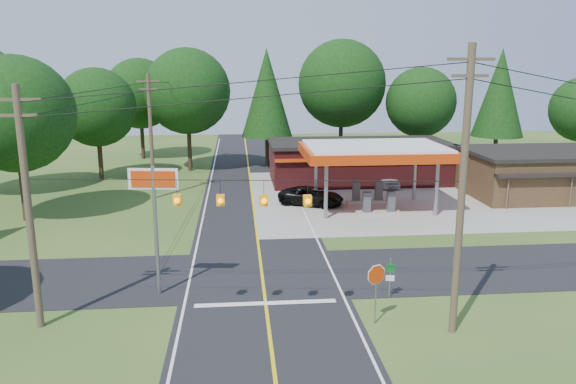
{
  "coord_description": "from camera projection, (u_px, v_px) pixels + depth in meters",
  "views": [
    {
      "loc": [
        -1.16,
        -27.49,
        10.74
      ],
      "look_at": [
        2.0,
        7.0,
        2.8
      ],
      "focal_mm": 35.0,
      "sensor_mm": 36.0,
      "label": 1
    }
  ],
  "objects": [
    {
      "name": "suv_car",
      "position": [
        311.0,
        196.0,
        43.51
      ],
      "size": [
        6.69,
        6.69,
        1.39
      ],
      "primitive_type": "imported",
      "rotation": [
        0.0,
        0.0,
        1.12
      ],
      "color": "black",
      "rests_on": "ground"
    },
    {
      "name": "overhead_beacons",
      "position": [
        242.0,
        182.0,
        21.89
      ],
      "size": [
        17.04,
        2.04,
        1.03
      ],
      "color": "black",
      "rests_on": "ground"
    },
    {
      "name": "sedan_car",
      "position": [
        385.0,
        178.0,
        50.15
      ],
      "size": [
        4.46,
        4.46,
        1.45
      ],
      "primitive_type": "imported",
      "rotation": [
        0.0,
        0.0,
        0.05
      ],
      "color": "silver",
      "rests_on": "ground"
    },
    {
      "name": "gas_canopy",
      "position": [
        374.0,
        153.0,
        41.65
      ],
      "size": [
        10.6,
        7.4,
        4.88
      ],
      "color": "gray",
      "rests_on": "ground"
    },
    {
      "name": "cross_road",
      "position": [
        262.0,
        275.0,
        29.18
      ],
      "size": [
        70.0,
        7.0,
        0.02
      ],
      "primitive_type": "cube",
      "color": "black",
      "rests_on": "ground"
    },
    {
      "name": "utility_pole_near_left",
      "position": [
        28.0,
        206.0,
        22.33
      ],
      "size": [
        1.8,
        0.3,
        10.0
      ],
      "color": "#473828",
      "rests_on": "ground"
    },
    {
      "name": "utility_pole_north",
      "position": [
        188.0,
        120.0,
        61.52
      ],
      "size": [
        0.3,
        0.3,
        9.5
      ],
      "color": "#473828",
      "rests_on": "ground"
    },
    {
      "name": "big_stop_sign",
      "position": [
        154.0,
        202.0,
        25.78
      ],
      "size": [
        2.3,
        0.39,
        6.2
      ],
      "color": "gray",
      "rests_on": "ground"
    },
    {
      "name": "convenience_store",
      "position": [
        358.0,
        161.0,
        51.96
      ],
      "size": [
        16.4,
        7.55,
        3.8
      ],
      "color": "#521719",
      "rests_on": "ground"
    },
    {
      "name": "utility_pole_far_left",
      "position": [
        151.0,
        135.0,
        44.79
      ],
      "size": [
        1.8,
        0.3,
        10.0
      ],
      "color": "#473828",
      "rests_on": "ground"
    },
    {
      "name": "ground",
      "position": [
        262.0,
        275.0,
        29.19
      ],
      "size": [
        120.0,
        120.0,
        0.0
      ],
      "primitive_type": "plane",
      "color": "#30521D",
      "rests_on": "ground"
    },
    {
      "name": "main_highway",
      "position": [
        262.0,
        275.0,
        29.19
      ],
      "size": [
        8.0,
        120.0,
        0.02
      ],
      "primitive_type": "cube",
      "color": "black",
      "rests_on": "ground"
    },
    {
      "name": "route_sign_post",
      "position": [
        390.0,
        275.0,
        26.03
      ],
      "size": [
        0.4,
        0.12,
        1.96
      ],
      "color": "gray",
      "rests_on": "ground"
    },
    {
      "name": "treeline_backdrop",
      "position": [
        258.0,
        100.0,
        50.89
      ],
      "size": [
        70.27,
        51.59,
        13.3
      ],
      "color": "#332316",
      "rests_on": "ground"
    },
    {
      "name": "octagonal_stop_sign",
      "position": [
        376.0,
        279.0,
        23.3
      ],
      "size": [
        0.86,
        0.38,
        2.65
      ],
      "color": "gray",
      "rests_on": "ground"
    },
    {
      "name": "utility_pole_near_right",
      "position": [
        462.0,
        190.0,
        21.73
      ],
      "size": [
        1.8,
        0.3,
        11.5
      ],
      "color": "#473828",
      "rests_on": "ground"
    },
    {
      "name": "lane_center_yellow",
      "position": [
        262.0,
        275.0,
        29.18
      ],
      "size": [
        0.15,
        110.0,
        0.0
      ],
      "primitive_type": "cube",
      "color": "yellow",
      "rests_on": "main_highway"
    }
  ]
}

